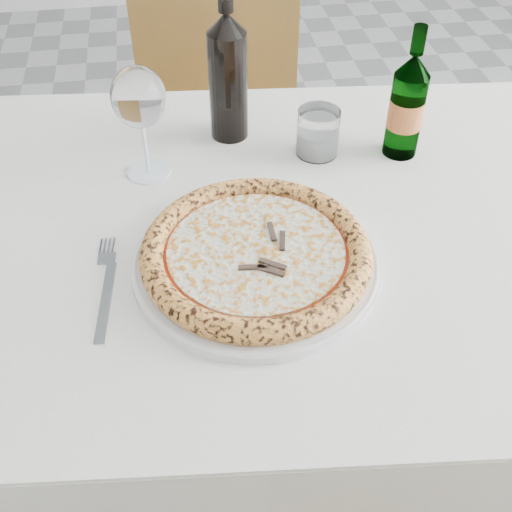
# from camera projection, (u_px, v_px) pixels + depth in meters

# --- Properties ---
(dining_table) EXTENTS (1.50, 0.98, 0.76)m
(dining_table) POSITION_uv_depth(u_px,v_px,m) (247.00, 264.00, 1.06)
(dining_table) COLOR brown
(dining_table) RESTS_ON floor
(chair_far) EXTENTS (0.55, 0.55, 0.93)m
(chair_far) POSITION_uv_depth(u_px,v_px,m) (212.00, 94.00, 1.74)
(chair_far) COLOR brown
(chair_far) RESTS_ON floor
(plate) EXTENTS (0.36, 0.36, 0.02)m
(plate) POSITION_uv_depth(u_px,v_px,m) (256.00, 262.00, 0.92)
(plate) COLOR white
(plate) RESTS_ON dining_table
(pizza) EXTENTS (0.33, 0.33, 0.03)m
(pizza) POSITION_uv_depth(u_px,v_px,m) (256.00, 253.00, 0.91)
(pizza) COLOR #F4BF63
(pizza) RESTS_ON plate
(fork) EXTENTS (0.03, 0.21, 0.00)m
(fork) POSITION_uv_depth(u_px,v_px,m) (106.00, 287.00, 0.89)
(fork) COLOR slate
(fork) RESTS_ON dining_table
(wine_glass) EXTENTS (0.09, 0.09, 0.19)m
(wine_glass) POSITION_uv_depth(u_px,v_px,m) (139.00, 100.00, 1.00)
(wine_glass) COLOR white
(wine_glass) RESTS_ON dining_table
(tumbler) EXTENTS (0.07, 0.07, 0.08)m
(tumbler) POSITION_uv_depth(u_px,v_px,m) (318.00, 135.00, 1.11)
(tumbler) COLOR white
(tumbler) RESTS_ON dining_table
(beer_bottle) EXTENTS (0.06, 0.06, 0.23)m
(beer_bottle) POSITION_uv_depth(u_px,v_px,m) (407.00, 106.00, 1.08)
(beer_bottle) COLOR #1E5D20
(beer_bottle) RESTS_ON dining_table
(wine_bottle) EXTENTS (0.07, 0.07, 0.28)m
(wine_bottle) POSITION_uv_depth(u_px,v_px,m) (228.00, 75.00, 1.10)
(wine_bottle) COLOR black
(wine_bottle) RESTS_ON dining_table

